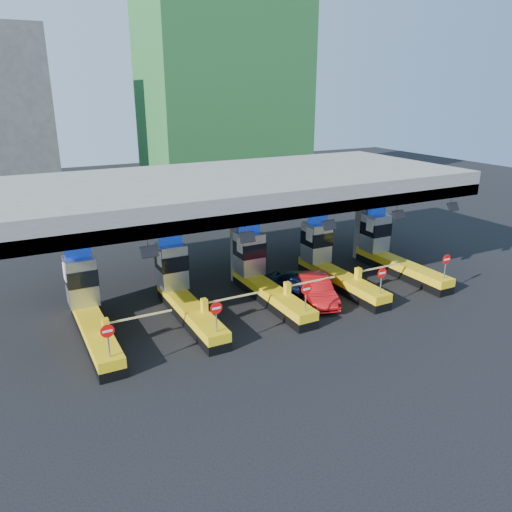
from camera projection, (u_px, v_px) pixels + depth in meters
name	position (u px, v px, depth m)	size (l,w,h in m)	color
ground	(263.00, 298.00, 30.03)	(120.00, 120.00, 0.00)	black
toll_canopy	(241.00, 189.00, 30.48)	(28.00, 12.09, 7.00)	slate
toll_lane_far_left	(88.00, 307.00, 25.41)	(4.43, 8.00, 4.16)	black
toll_lane_left	(182.00, 289.00, 27.61)	(4.43, 8.00, 4.16)	black
toll_lane_center	(261.00, 274.00, 29.82)	(4.43, 8.00, 4.16)	black
toll_lane_right	(329.00, 262.00, 32.02)	(4.43, 8.00, 4.16)	black
toll_lane_far_right	(389.00, 250.00, 34.23)	(4.43, 8.00, 4.16)	black
bg_building_scaffold	(223.00, 70.00, 57.68)	(18.00, 12.00, 28.00)	#1E5926
van	(298.00, 285.00, 29.94)	(1.73, 4.29, 1.46)	black
red_car	(315.00, 289.00, 29.28)	(1.62, 4.64, 1.53)	red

